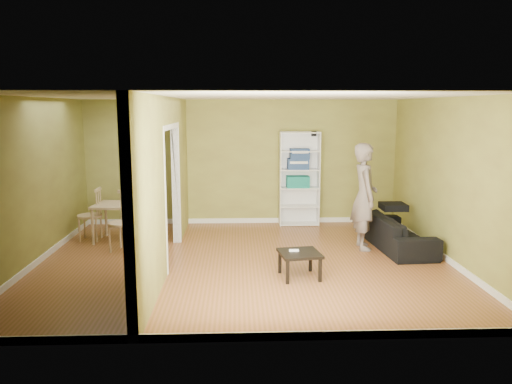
{
  "coord_description": "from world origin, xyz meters",
  "views": [
    {
      "loc": [
        -0.11,
        -7.67,
        2.44
      ],
      "look_at": [
        0.2,
        0.2,
        1.1
      ],
      "focal_mm": 35.0,
      "sensor_mm": 36.0,
      "label": 1
    }
  ],
  "objects_px": {
    "chair_near": "(122,222)",
    "chair_left": "(90,214)",
    "chair_far": "(140,208)",
    "coffee_table": "(300,256)",
    "sofa": "(398,227)",
    "dining_table": "(126,208)",
    "bookshelf": "(299,178)",
    "person": "(365,187)"
  },
  "relations": [
    {
      "from": "coffee_table",
      "to": "dining_table",
      "type": "xyz_separation_m",
      "value": [
        -2.94,
        2.14,
        0.29
      ]
    },
    {
      "from": "coffee_table",
      "to": "dining_table",
      "type": "relative_size",
      "value": 0.51
    },
    {
      "from": "chair_near",
      "to": "coffee_table",
      "type": "bearing_deg",
      "value": -7.36
    },
    {
      "from": "sofa",
      "to": "person",
      "type": "bearing_deg",
      "value": 85.46
    },
    {
      "from": "bookshelf",
      "to": "coffee_table",
      "type": "distance_m",
      "value": 3.45
    },
    {
      "from": "chair_near",
      "to": "chair_left",
      "type": "bearing_deg",
      "value": 156.06
    },
    {
      "from": "person",
      "to": "chair_far",
      "type": "xyz_separation_m",
      "value": [
        -4.12,
        1.33,
        -0.61
      ]
    },
    {
      "from": "sofa",
      "to": "dining_table",
      "type": "height_order",
      "value": "sofa"
    },
    {
      "from": "bookshelf",
      "to": "chair_far",
      "type": "bearing_deg",
      "value": -170.29
    },
    {
      "from": "coffee_table",
      "to": "person",
      "type": "bearing_deg",
      "value": 48.66
    },
    {
      "from": "sofa",
      "to": "person",
      "type": "relative_size",
      "value": 0.89
    },
    {
      "from": "chair_near",
      "to": "sofa",
      "type": "bearing_deg",
      "value": 19.91
    },
    {
      "from": "dining_table",
      "to": "chair_left",
      "type": "xyz_separation_m",
      "value": [
        -0.68,
        0.06,
        -0.12
      ]
    },
    {
      "from": "sofa",
      "to": "chair_left",
      "type": "distance_m",
      "value": 5.58
    },
    {
      "from": "bookshelf",
      "to": "coffee_table",
      "type": "relative_size",
      "value": 3.44
    },
    {
      "from": "dining_table",
      "to": "bookshelf",
      "type": "bearing_deg",
      "value": 20.09
    },
    {
      "from": "coffee_table",
      "to": "chair_left",
      "type": "bearing_deg",
      "value": 148.68
    },
    {
      "from": "coffee_table",
      "to": "bookshelf",
      "type": "bearing_deg",
      "value": 83.23
    },
    {
      "from": "chair_far",
      "to": "dining_table",
      "type": "bearing_deg",
      "value": 78.21
    },
    {
      "from": "person",
      "to": "bookshelf",
      "type": "height_order",
      "value": "person"
    },
    {
      "from": "person",
      "to": "dining_table",
      "type": "distance_m",
      "value": 4.32
    },
    {
      "from": "coffee_table",
      "to": "chair_far",
      "type": "relative_size",
      "value": 0.6
    },
    {
      "from": "chair_left",
      "to": "chair_far",
      "type": "bearing_deg",
      "value": 127.77
    },
    {
      "from": "chair_left",
      "to": "chair_near",
      "type": "bearing_deg",
      "value": 46.83
    },
    {
      "from": "person",
      "to": "dining_table",
      "type": "xyz_separation_m",
      "value": [
        -4.24,
        0.66,
        -0.47
      ]
    },
    {
      "from": "coffee_table",
      "to": "chair_far",
      "type": "distance_m",
      "value": 3.99
    },
    {
      "from": "chair_near",
      "to": "chair_far",
      "type": "height_order",
      "value": "chair_near"
    },
    {
      "from": "person",
      "to": "dining_table",
      "type": "relative_size",
      "value": 1.95
    },
    {
      "from": "coffee_table",
      "to": "chair_left",
      "type": "distance_m",
      "value": 4.24
    },
    {
      "from": "sofa",
      "to": "dining_table",
      "type": "distance_m",
      "value": 4.9
    },
    {
      "from": "person",
      "to": "chair_left",
      "type": "relative_size",
      "value": 2.2
    },
    {
      "from": "coffee_table",
      "to": "chair_far",
      "type": "height_order",
      "value": "chair_far"
    },
    {
      "from": "dining_table",
      "to": "chair_left",
      "type": "height_order",
      "value": "chair_left"
    },
    {
      "from": "chair_left",
      "to": "chair_far",
      "type": "relative_size",
      "value": 1.03
    },
    {
      "from": "coffee_table",
      "to": "chair_near",
      "type": "distance_m",
      "value": 3.22
    },
    {
      "from": "person",
      "to": "coffee_table",
      "type": "xyz_separation_m",
      "value": [
        -1.3,
        -1.48,
        -0.76
      ]
    },
    {
      "from": "chair_near",
      "to": "dining_table",
      "type": "bearing_deg",
      "value": 117.22
    },
    {
      "from": "sofa",
      "to": "chair_far",
      "type": "distance_m",
      "value": 4.92
    },
    {
      "from": "bookshelf",
      "to": "chair_far",
      "type": "xyz_separation_m",
      "value": [
        -3.22,
        -0.55,
        -0.5
      ]
    },
    {
      "from": "coffee_table",
      "to": "sofa",
      "type": "bearing_deg",
      "value": 37.68
    },
    {
      "from": "bookshelf",
      "to": "chair_left",
      "type": "distance_m",
      "value": 4.21
    },
    {
      "from": "person",
      "to": "chair_left",
      "type": "height_order",
      "value": "person"
    }
  ]
}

